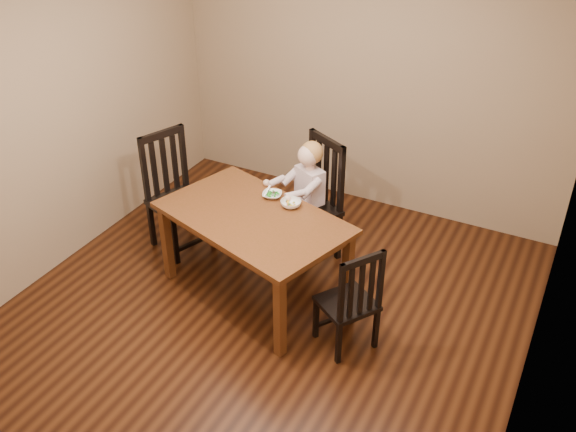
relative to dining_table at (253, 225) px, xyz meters
The scene contains 9 objects.
room 0.72m from the dining_table, 25.97° to the right, with size 4.01×4.01×2.71m.
dining_table is the anchor object (origin of this frame).
chair_child 0.78m from the dining_table, 76.38° to the left, with size 0.65×0.64×1.13m.
chair_left 1.05m from the dining_table, 162.93° to the left, with size 0.60×0.61×1.11m.
chair_right 1.03m from the dining_table, 14.65° to the right, with size 0.53×0.53×0.90m.
toddler 0.71m from the dining_table, 77.53° to the left, with size 0.35×0.43×0.59m, color silver, non-canonical shape.
bowl_peas 0.35m from the dining_table, 90.65° to the left, with size 0.16×0.16×0.04m, color white.
bowl_veg 0.36m from the dining_table, 52.44° to the left, with size 0.17×0.17×0.05m, color white.
fork 0.35m from the dining_table, 98.40° to the left, with size 0.03×0.12×0.05m.
Camera 1 is at (2.02, -3.61, 3.48)m, focal length 40.00 mm.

